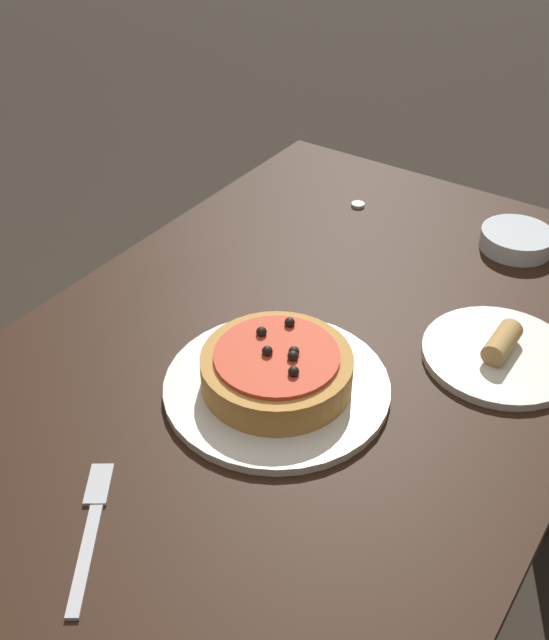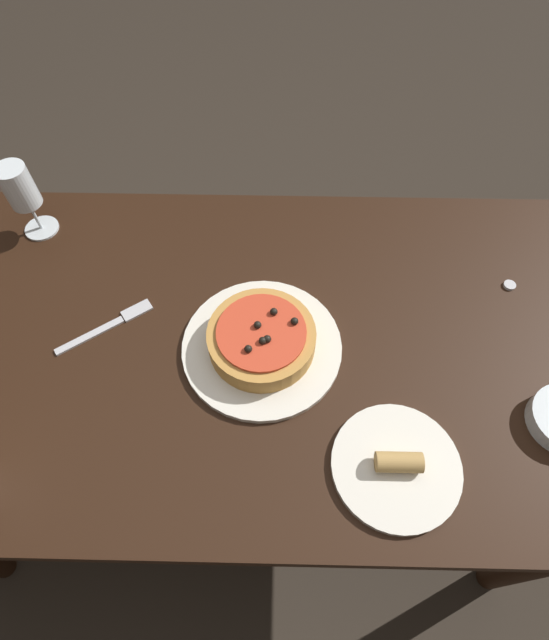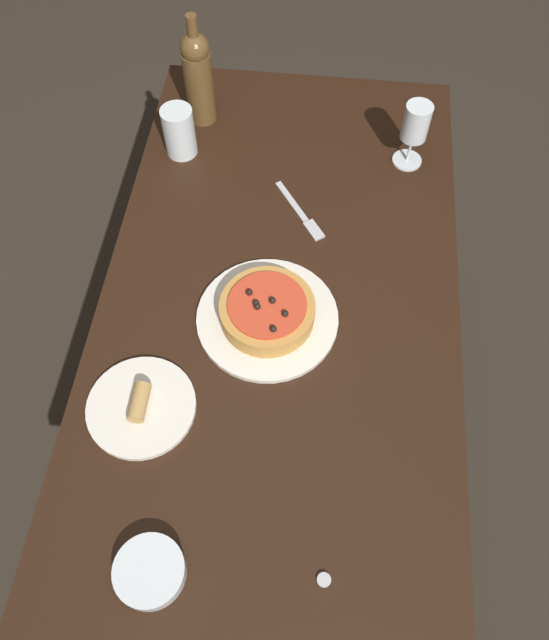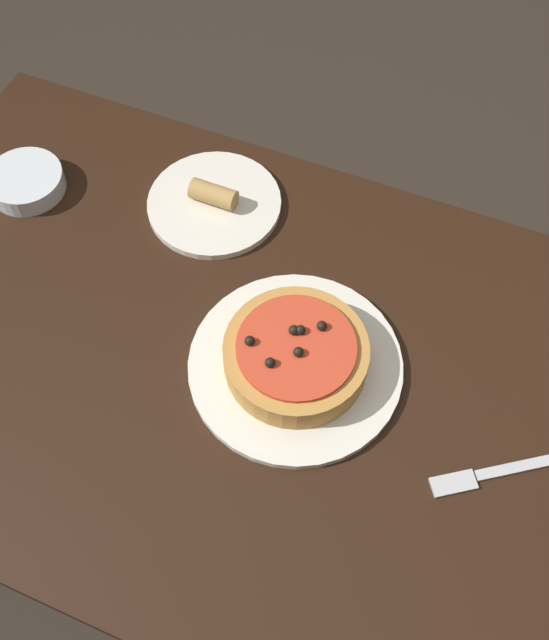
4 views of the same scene
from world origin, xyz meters
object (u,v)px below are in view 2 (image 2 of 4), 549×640
dining_table (238,362)px  side_plate (396,466)px  bottle_cap (510,285)px  wine_glass (20,190)px  fork (111,323)px  dinner_plate (262,347)px  pizza (262,338)px

dining_table → side_plate: (0.28, -0.24, 0.10)m
side_plate → bottle_cap: bearing=54.0°
wine_glass → side_plate: 0.88m
dining_table → wine_glass: (-0.44, 0.27, 0.21)m
fork → bottle_cap: size_ratio=7.10×
wine_glass → dining_table: bearing=-31.6°
dinner_plate → wine_glass: 0.58m
dinner_plate → fork: size_ratio=1.74×
dinner_plate → bottle_cap: size_ratio=12.36×
dining_table → pizza: (0.05, -0.02, 0.13)m
dining_table → bottle_cap: size_ratio=61.17×
bottle_cap → fork: bearing=-172.3°
wine_glass → side_plate: bearing=-35.3°
dining_table → dinner_plate: dinner_plate is taller
dining_table → bottle_cap: 0.57m
dinner_plate → pizza: (0.00, -0.00, 0.03)m
pizza → wine_glass: 0.58m
dining_table → dinner_plate: (0.05, -0.02, 0.10)m
pizza → fork: pizza is taller
dinner_plate → pizza: pizza is taller
side_plate → fork: bearing=152.8°
dining_table → dinner_plate: size_ratio=4.95×
fork → pizza: bearing=-44.0°
dinner_plate → fork: bearing=170.8°
fork → side_plate: bearing=-61.9°
fork → wine_glass: bearing=94.8°
pizza → dining_table: bearing=160.2°
pizza → bottle_cap: pizza is taller
dinner_plate → side_plate: size_ratio=1.40×
fork → side_plate: 0.58m
dining_table → fork: 0.26m
bottle_cap → pizza: bearing=-162.7°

